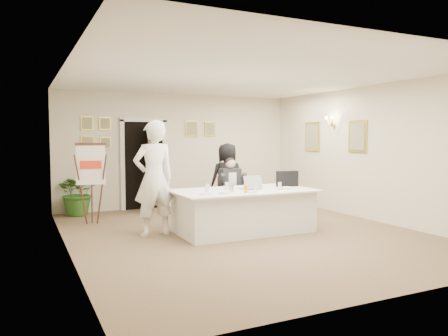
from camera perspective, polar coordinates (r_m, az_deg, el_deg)
floor at (r=7.97m, az=2.60°, el=-8.50°), size 7.00×7.00×0.00m
ceiling at (r=7.85m, az=2.67°, el=11.87°), size 6.00×7.00×0.02m
wall_back at (r=11.00m, az=-5.96°, el=2.29°), size 6.00×0.10×2.80m
wall_front at (r=4.98m, az=21.88°, el=-0.03°), size 6.00×0.10×2.80m
wall_left at (r=6.91m, az=-19.92°, el=1.07°), size 0.10×7.00×2.80m
wall_right at (r=9.57m, az=18.72°, el=1.84°), size 0.10×7.00×2.80m
doorway at (r=10.58m, az=-10.13°, el=0.25°), size 1.14×0.86×2.20m
pictures_back_wall at (r=10.73m, az=-9.97°, el=4.61°), size 3.40×0.06×0.80m
pictures_right_wall at (r=10.44m, az=14.05°, el=4.02°), size 0.06×2.20×0.80m
wall_sconce at (r=10.40m, az=13.79°, el=5.95°), size 0.20×0.30×0.24m
conference_table at (r=8.01m, az=2.57°, el=-5.57°), size 2.57×1.37×0.78m
seated_man at (r=8.94m, az=0.94°, el=-2.81°), size 0.71×0.73×1.33m
flip_chart at (r=8.99m, az=-16.92°, el=-2.49°), size 0.57×0.39×1.58m
standing_man at (r=7.71m, az=-9.15°, el=-1.38°), size 0.78×0.56×2.02m
standing_woman at (r=9.78m, az=0.42°, el=-1.41°), size 0.82×0.56×1.60m
potted_palm at (r=10.21m, az=-18.53°, el=-2.95°), size 1.22×1.16×1.05m
laptop at (r=8.08m, az=3.37°, el=-1.76°), size 0.36×0.37×0.28m
laptop_bag at (r=8.57m, az=8.26°, el=-1.39°), size 0.44×0.16×0.30m
paper_stack at (r=8.19m, az=8.10°, el=-2.59°), size 0.33×0.28×0.03m
plate_left at (r=7.30m, az=-2.32°, el=-3.41°), size 0.29×0.29×0.01m
plate_mid at (r=7.40m, az=-0.01°, el=-3.31°), size 0.27×0.27×0.01m
plate_near at (r=7.58m, az=3.64°, el=-3.15°), size 0.21×0.21×0.01m
glass_a at (r=7.59m, az=-2.22°, el=-2.66°), size 0.08×0.08×0.14m
glass_b at (r=7.63m, az=4.23°, el=-2.63°), size 0.08×0.08×0.14m
glass_c at (r=8.00m, az=7.30°, el=-2.34°), size 0.07×0.07×0.14m
glass_d at (r=7.97m, az=0.37°, el=-2.34°), size 0.08×0.08×0.14m
oj_glass at (r=7.53m, az=2.85°, el=-2.75°), size 0.06×0.06×0.13m
steel_jug at (r=7.62m, az=0.96°, el=-2.74°), size 0.11×0.11×0.11m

